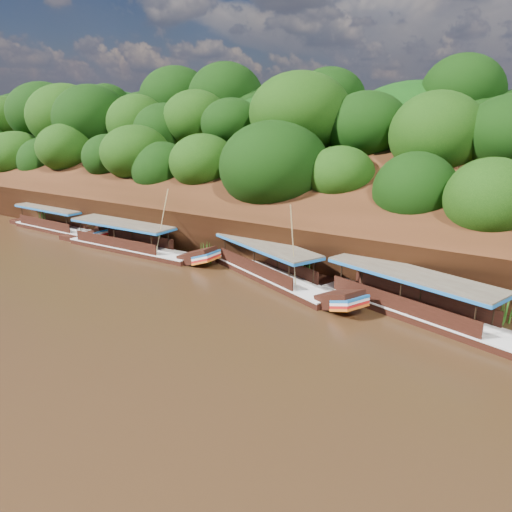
% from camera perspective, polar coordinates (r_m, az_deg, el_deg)
% --- Properties ---
extents(ground, '(160.00, 160.00, 0.00)m').
position_cam_1_polar(ground, '(27.64, -5.64, -7.38)').
color(ground, black).
rests_on(ground, ground).
extents(riverbank, '(120.00, 30.06, 19.40)m').
position_cam_1_polar(riverbank, '(46.11, 12.54, 4.35)').
color(riverbank, black).
rests_on(riverbank, ground).
extents(boat_0, '(15.22, 6.16, 7.04)m').
position_cam_1_polar(boat_0, '(28.67, 19.80, -6.22)').
color(boat_0, black).
rests_on(boat_0, ground).
extents(boat_1, '(13.71, 7.06, 6.22)m').
position_cam_1_polar(boat_1, '(33.24, 2.58, -2.20)').
color(boat_1, black).
rests_on(boat_1, ground).
extents(boat_2, '(14.90, 2.62, 5.92)m').
position_cam_1_polar(boat_2, '(41.53, -13.41, 1.09)').
color(boat_2, black).
rests_on(boat_2, ground).
extents(boat_3, '(12.96, 2.52, 2.74)m').
position_cam_1_polar(boat_3, '(50.78, -21.30, 3.12)').
color(boat_3, black).
rests_on(boat_3, ground).
extents(reeds, '(49.62, 2.66, 2.05)m').
position_cam_1_polar(reeds, '(36.22, -0.26, -0.02)').
color(reeds, '#296118').
rests_on(reeds, ground).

